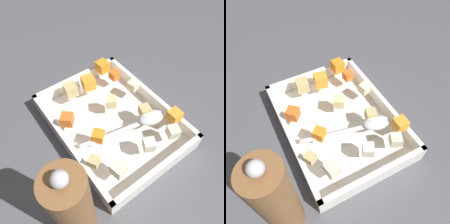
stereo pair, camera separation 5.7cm
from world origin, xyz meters
The scene contains 18 objects.
ground_plane centered at (0.00, 0.00, 0.00)m, with size 4.00×4.00×0.00m, color #4C4C51.
baking_dish centered at (-0.02, -0.01, 0.02)m, with size 0.36×0.27×0.05m.
carrot_chunk_far_left centered at (0.10, -0.02, 0.07)m, with size 0.03×0.03×0.03m, color orange.
carrot_chunk_center centered at (0.02, 0.09, 0.07)m, with size 0.03×0.03×0.03m, color orange.
carrot_chunk_back_center centered at (-0.06, 0.06, 0.07)m, with size 0.03×0.03×0.03m, color orange.
carrot_chunk_near_left centered at (0.13, -0.09, 0.07)m, with size 0.03×0.03×0.03m, color orange.
carrot_chunk_near_right centered at (0.08, -0.09, 0.07)m, with size 0.02×0.02×0.02m, color orange.
carrot_chunk_heap_side centered at (-0.12, -0.12, 0.07)m, with size 0.03×0.03×0.03m, color orange.
potato_chunk_far_right centered at (-0.15, 0.07, 0.07)m, with size 0.03×0.03×0.03m, color beige.
potato_chunk_corner_nw centered at (0.10, 0.04, 0.07)m, with size 0.03×0.03×0.03m, color tan.
potato_chunk_near_spoon centered at (-0.07, -0.08, 0.07)m, with size 0.03×0.03×0.03m, color tan.
potato_chunk_mid_left centered at (-0.15, -0.09, 0.07)m, with size 0.03×0.03×0.03m, color beige.
potato_chunk_mid_right centered at (0.01, -0.03, 0.07)m, with size 0.03×0.03×0.03m, color #E0CC89.
potato_chunk_heap_top centered at (-0.10, 0.10, 0.06)m, with size 0.02×0.02×0.02m, color tan.
potato_chunk_rim_edge centered at (0.02, -0.11, 0.07)m, with size 0.02×0.02×0.02m, color beige.
parsnip_chunk_under_handle centered at (-0.15, -0.02, 0.07)m, with size 0.03×0.03×0.03m, color silver.
serving_spoon centered at (-0.09, -0.06, 0.06)m, with size 0.07×0.22×0.02m.
pepper_mill centered at (-0.18, 0.19, 0.12)m, with size 0.07×0.07×0.26m.
Camera 2 is at (-0.33, 0.15, 0.52)m, focal length 36.58 mm.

